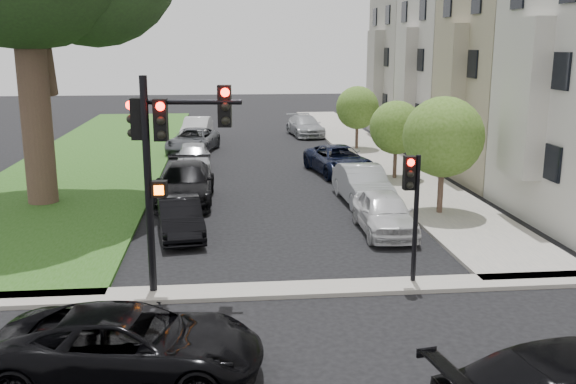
{
  "coord_description": "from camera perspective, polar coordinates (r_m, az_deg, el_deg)",
  "views": [
    {
      "loc": [
        -1.9,
        -13.72,
        6.36
      ],
      "look_at": [
        0.0,
        5.0,
        2.0
      ],
      "focal_mm": 40.0,
      "sensor_mm": 36.0,
      "label": 1
    }
  ],
  "objects": [
    {
      "name": "sidewalk_cross",
      "position": [
        17.04,
        1.03,
        -8.65
      ],
      "size": [
        60.0,
        1.0,
        0.12
      ],
      "primitive_type": "cube",
      "color": "gray",
      "rests_on": "ground"
    },
    {
      "name": "traffic_signal_main",
      "position": [
        16.21,
        -10.91,
        3.99
      ],
      "size": [
        2.75,
        0.72,
        5.62
      ],
      "color": "black",
      "rests_on": "ground"
    },
    {
      "name": "car_parked_5",
      "position": [
        21.89,
        -9.56,
        -2.27
      ],
      "size": [
        1.9,
        4.08,
        1.3
      ],
      "primitive_type": "imported",
      "rotation": [
        0.0,
        0.0,
        0.14
      ],
      "color": "black",
      "rests_on": "ground"
    },
    {
      "name": "house_d",
      "position": [
        46.49,
        12.52,
        13.45
      ],
      "size": [
        7.7,
        7.55,
        15.97
      ],
      "color": "#AAA49D",
      "rests_on": "ground"
    },
    {
      "name": "sidewalk_right",
      "position": [
        39.21,
        7.04,
        3.7
      ],
      "size": [
        3.5,
        44.0,
        0.12
      ],
      "primitive_type": "cube",
      "color": "gray",
      "rests_on": "ground"
    },
    {
      "name": "small_tree_a",
      "position": [
        24.47,
        13.64,
        4.77
      ],
      "size": [
        3.0,
        3.0,
        4.5
      ],
      "color": "#43342D",
      "rests_on": "ground"
    },
    {
      "name": "ground",
      "position": [
        15.24,
        1.94,
        -11.62
      ],
      "size": [
        140.0,
        140.0,
        0.0
      ],
      "primitive_type": "plane",
      "color": "black",
      "rests_on": "ground"
    },
    {
      "name": "car_parked_9",
      "position": [
        43.64,
        -8.09,
        5.56
      ],
      "size": [
        2.11,
        4.86,
        1.56
      ],
      "primitive_type": "imported",
      "rotation": [
        0.0,
        0.0,
        -0.1
      ],
      "color": "silver",
      "rests_on": "ground"
    },
    {
      "name": "car_parked_0",
      "position": [
        22.21,
        8.56,
        -1.81
      ],
      "size": [
        1.79,
        4.27,
        1.44
      ],
      "primitive_type": "imported",
      "rotation": [
        0.0,
        0.0,
        -0.02
      ],
      "color": "silver",
      "rests_on": "ground"
    },
    {
      "name": "house_c",
      "position": [
        39.43,
        15.98,
        13.39
      ],
      "size": [
        7.7,
        7.55,
        15.97
      ],
      "color": "gray",
      "rests_on": "ground"
    },
    {
      "name": "small_tree_c",
      "position": [
        39.24,
        6.19,
        7.46
      ],
      "size": [
        2.6,
        2.6,
        3.9
      ],
      "color": "#43342D",
      "rests_on": "ground"
    },
    {
      "name": "car_parked_6",
      "position": [
        26.5,
        -9.09,
        0.76
      ],
      "size": [
        2.34,
        5.52,
        1.59
      ],
      "primitive_type": "imported",
      "rotation": [
        0.0,
        0.0,
        -0.02
      ],
      "color": "black",
      "rests_on": "ground"
    },
    {
      "name": "traffic_signal_secondary",
      "position": [
        17.09,
        10.99,
        -0.32
      ],
      "size": [
        0.44,
        0.36,
        3.55
      ],
      "color": "black",
      "rests_on": "ground"
    },
    {
      "name": "car_cross_near",
      "position": [
        13.01,
        -13.89,
        -13.08
      ],
      "size": [
        5.37,
        2.93,
        1.43
      ],
      "primitive_type": "imported",
      "rotation": [
        0.0,
        0.0,
        1.46
      ],
      "color": "black",
      "rests_on": "ground"
    },
    {
      "name": "small_tree_b",
      "position": [
        30.68,
        9.6,
        5.67
      ],
      "size": [
        2.52,
        2.52,
        3.78
      ],
      "color": "#43342D",
      "rests_on": "ground"
    },
    {
      "name": "house_b",
      "position": [
        32.56,
        20.92,
        13.22
      ],
      "size": [
        7.7,
        7.55,
        15.97
      ],
      "color": "#A7A08F",
      "rests_on": "ground"
    },
    {
      "name": "car_parked_4",
      "position": [
        45.45,
        1.53,
        5.89
      ],
      "size": [
        2.51,
        5.09,
        1.42
      ],
      "primitive_type": "imported",
      "rotation": [
        0.0,
        0.0,
        0.11
      ],
      "color": "#999BA0",
      "rests_on": "ground"
    },
    {
      "name": "car_parked_8",
      "position": [
        38.79,
        -8.45,
        4.54
      ],
      "size": [
        3.39,
        5.56,
        1.44
      ],
      "primitive_type": "imported",
      "rotation": [
        0.0,
        0.0,
        -0.2
      ],
      "color": "#3F4247",
      "rests_on": "ground"
    },
    {
      "name": "car_parked_2",
      "position": [
        32.03,
        4.52,
        2.84
      ],
      "size": [
        3.21,
        5.43,
        1.42
      ],
      "primitive_type": "imported",
      "rotation": [
        0.0,
        0.0,
        0.18
      ],
      "color": "black",
      "rests_on": "ground"
    },
    {
      "name": "car_parked_1",
      "position": [
        26.31,
        6.66,
        0.66
      ],
      "size": [
        1.81,
        4.68,
        1.52
      ],
      "primitive_type": "imported",
      "rotation": [
        0.0,
        0.0,
        0.04
      ],
      "color": "#999BA0",
      "rests_on": "ground"
    },
    {
      "name": "car_parked_7",
      "position": [
        33.06,
        -8.4,
        3.1
      ],
      "size": [
        1.85,
        4.34,
        1.46
      ],
      "primitive_type": "imported",
      "rotation": [
        0.0,
        0.0,
        0.03
      ],
      "color": "#999BA0",
      "rests_on": "ground"
    },
    {
      "name": "grass_strip",
      "position": [
        38.89,
        -16.27,
        3.19
      ],
      "size": [
        8.0,
        44.0,
        0.12
      ],
      "primitive_type": "cube",
      "color": "#214B10",
      "rests_on": "ground"
    }
  ]
}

